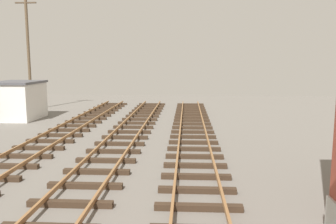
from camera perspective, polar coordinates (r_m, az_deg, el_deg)
name	(u,v)px	position (r m, az deg, el deg)	size (l,w,h in m)	color
control_hut	(18,100)	(27.48, -23.36, 1.81)	(3.00, 3.80, 2.76)	silver
utility_pole_far	(28,53)	(32.33, -21.95, 9.03)	(1.80, 0.24, 9.45)	brown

